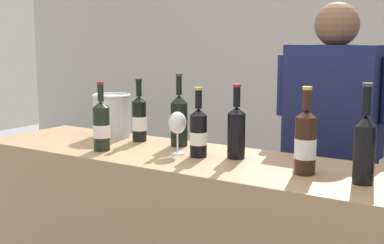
# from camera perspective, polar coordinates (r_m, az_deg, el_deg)

# --- Properties ---
(wall_back) EXTENTS (8.00, 0.10, 2.80)m
(wall_back) POSITION_cam_1_polar(r_m,az_deg,el_deg) (4.65, 18.47, 7.70)
(wall_back) COLOR beige
(wall_back) RESTS_ON ground_plane
(wine_bottle_1) EXTENTS (0.08, 0.08, 0.33)m
(wine_bottle_1) POSITION_cam_1_polar(r_m,az_deg,el_deg) (2.03, 12.16, -2.11)
(wine_bottle_1) COLOR black
(wine_bottle_1) RESTS_ON counter
(wine_bottle_3) EXTENTS (0.08, 0.08, 0.35)m
(wine_bottle_3) POSITION_cam_1_polar(r_m,az_deg,el_deg) (2.51, -1.40, 0.34)
(wine_bottle_3) COLOR black
(wine_bottle_3) RESTS_ON counter
(wine_bottle_4) EXTENTS (0.08, 0.08, 0.30)m
(wine_bottle_4) POSITION_cam_1_polar(r_m,az_deg,el_deg) (2.28, 0.67, -1.10)
(wine_bottle_4) COLOR black
(wine_bottle_4) RESTS_ON counter
(wine_bottle_5) EXTENTS (0.08, 0.08, 0.32)m
(wine_bottle_5) POSITION_cam_1_polar(r_m,az_deg,el_deg) (2.26, 4.81, -0.89)
(wine_bottle_5) COLOR black
(wine_bottle_5) RESTS_ON counter
(wine_bottle_6) EXTENTS (0.07, 0.07, 0.31)m
(wine_bottle_6) POSITION_cam_1_polar(r_m,az_deg,el_deg) (2.64, -5.72, 0.39)
(wine_bottle_6) COLOR black
(wine_bottle_6) RESTS_ON counter
(wine_bottle_7) EXTENTS (0.07, 0.07, 0.36)m
(wine_bottle_7) POSITION_cam_1_polar(r_m,az_deg,el_deg) (1.94, 18.14, -2.48)
(wine_bottle_7) COLOR black
(wine_bottle_7) RESTS_ON counter
(wine_bottle_8) EXTENTS (0.08, 0.08, 0.32)m
(wine_bottle_8) POSITION_cam_1_polar(r_m,az_deg,el_deg) (2.44, -9.76, -0.39)
(wine_bottle_8) COLOR black
(wine_bottle_8) RESTS_ON counter
(wine_glass) EXTENTS (0.08, 0.08, 0.19)m
(wine_glass) POSITION_cam_1_polar(r_m,az_deg,el_deg) (2.33, -1.60, -0.25)
(wine_glass) COLOR silver
(wine_glass) RESTS_ON counter
(ice_bucket) EXTENTS (0.20, 0.20, 0.22)m
(ice_bucket) POSITION_cam_1_polar(r_m,az_deg,el_deg) (2.79, -8.63, 0.75)
(ice_bucket) COLOR silver
(ice_bucket) RESTS_ON counter
(person_server) EXTENTS (0.61, 0.25, 1.64)m
(person_server) POSITION_cam_1_polar(r_m,az_deg,el_deg) (2.76, 14.76, -5.29)
(person_server) COLOR black
(person_server) RESTS_ON ground_plane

